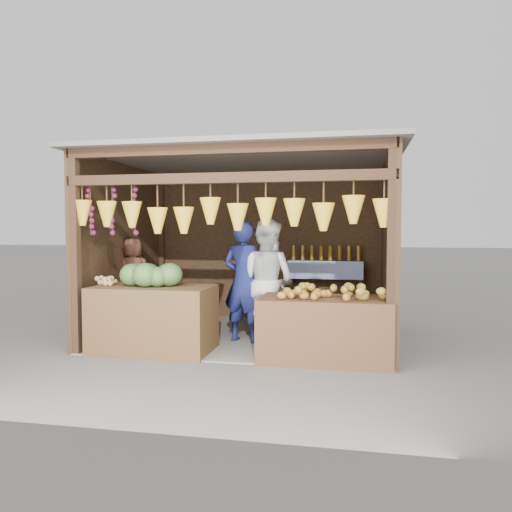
{
  "coord_description": "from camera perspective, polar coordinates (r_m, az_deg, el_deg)",
  "views": [
    {
      "loc": [
        1.54,
        -7.17,
        1.59
      ],
      "look_at": [
        0.13,
        -0.1,
        1.21
      ],
      "focal_mm": 35.0,
      "sensor_mm": 36.0,
      "label": 1
    }
  ],
  "objects": [
    {
      "name": "stall_structure",
      "position": [
        7.29,
        -1.17,
        3.61
      ],
      "size": [
        4.3,
        3.3,
        2.66
      ],
      "color": "slate",
      "rests_on": "ground"
    },
    {
      "name": "melon_pile",
      "position": [
        6.63,
        -11.9,
        -1.99
      ],
      "size": [
        1.0,
        0.5,
        0.32
      ],
      "primitive_type": null,
      "color": "#174C14",
      "rests_on": "counter_left"
    },
    {
      "name": "back_shelf",
      "position": [
        8.49,
        7.94,
        -1.85
      ],
      "size": [
        1.25,
        0.32,
        1.32
      ],
      "color": "#382314",
      "rests_on": "ground"
    },
    {
      "name": "vendor_seated",
      "position": [
        7.93,
        -13.78,
        -2.06
      ],
      "size": [
        0.56,
        0.37,
        1.14
      ],
      "primitive_type": "imported",
      "rotation": [
        0.0,
        0.0,
        3.13
      ],
      "color": "brown",
      "rests_on": "stool"
    },
    {
      "name": "counter_right",
      "position": [
        6.18,
        7.89,
        -8.27
      ],
      "size": [
        1.58,
        0.85,
        0.77
      ],
      "primitive_type": "cube",
      "color": "#4E2B1A",
      "rests_on": "ground"
    },
    {
      "name": "stool",
      "position": [
        8.03,
        -13.72,
        -7.29
      ],
      "size": [
        0.35,
        0.35,
        0.33
      ],
      "primitive_type": "cube",
      "color": "black",
      "rests_on": "ground"
    },
    {
      "name": "ground",
      "position": [
        7.5,
        -0.83,
        -9.22
      ],
      "size": [
        80.0,
        80.0,
        0.0
      ],
      "primitive_type": "plane",
      "color": "#514F49",
      "rests_on": "ground"
    },
    {
      "name": "man_standing",
      "position": [
        7.0,
        -1.39,
        -2.97
      ],
      "size": [
        0.71,
        0.55,
        1.72
      ],
      "primitive_type": "imported",
      "rotation": [
        0.0,
        0.0,
        2.9
      ],
      "color": "#141B4E",
      "rests_on": "ground"
    },
    {
      "name": "mango_pile",
      "position": [
        6.04,
        8.87,
        -3.79
      ],
      "size": [
        1.4,
        0.64,
        0.22
      ],
      "primitive_type": null,
      "color": "#AC5117",
      "rests_on": "counter_right"
    },
    {
      "name": "woman_standing",
      "position": [
        7.01,
        1.24,
        -2.9
      ],
      "size": [
        1.04,
        0.94,
        1.73
      ],
      "primitive_type": "imported",
      "rotation": [
        0.0,
        0.0,
        2.73
      ],
      "color": "silver",
      "rests_on": "ground"
    },
    {
      "name": "tanfruit_pile",
      "position": [
        6.88,
        -16.81,
        -2.67
      ],
      "size": [
        0.34,
        0.4,
        0.13
      ],
      "primitive_type": null,
      "color": "tan",
      "rests_on": "counter_left"
    },
    {
      "name": "counter_left",
      "position": [
        6.67,
        -11.65,
        -7.06
      ],
      "size": [
        1.53,
        0.85,
        0.86
      ],
      "primitive_type": "cube",
      "color": "#4F371A",
      "rests_on": "ground"
    }
  ]
}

